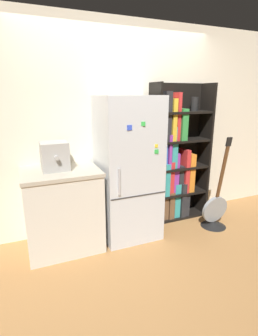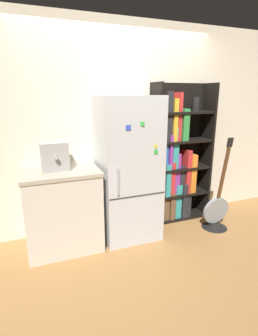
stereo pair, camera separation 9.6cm
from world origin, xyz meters
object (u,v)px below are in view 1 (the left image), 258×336
Objects in this scene: refrigerator at (128,169)px; bookshelf at (173,162)px; espresso_machine at (55,156)px; guitar at (214,214)px.

bookshelf reaches higher than refrigerator.
espresso_machine is 0.26× the size of guitar.
bookshelf reaches higher than guitar.
espresso_machine is (-0.84, 0.03, 0.23)m from refrigerator.
refrigerator is at bearing -166.18° from bookshelf.
refrigerator reaches higher than espresso_machine.
guitar is (0.38, -0.48, -0.65)m from bookshelf.
refrigerator is 0.92× the size of bookshelf.
espresso_machine is 2.20m from guitar.
espresso_machine is at bearing 178.19° from refrigerator.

